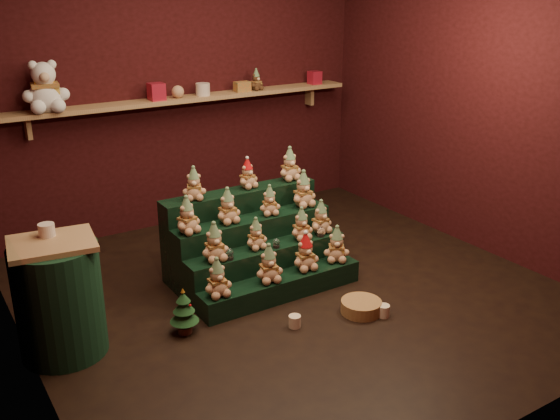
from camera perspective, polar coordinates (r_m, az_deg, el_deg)
ground at (r=5.11m, az=1.18°, el=-7.58°), size 4.00×4.00×0.00m
back_wall at (r=6.40m, az=-9.12°, el=11.14°), size 4.00×0.10×2.80m
front_wall at (r=3.19m, az=22.17°, el=0.77°), size 4.00×0.10×2.80m
right_wall at (r=5.99m, az=18.10°, el=9.80°), size 0.10×4.00×2.80m
back_shelf at (r=6.26m, az=-8.40°, el=9.99°), size 3.60×0.26×0.24m
riser_tier_front at (r=5.00m, az=0.13°, el=-7.04°), size 1.40×0.22×0.18m
riser_tier_midfront at (r=5.13m, az=-1.19°, el=-5.19°), size 1.40×0.22×0.36m
riser_tier_midback at (r=5.27m, az=-2.45°, el=-3.44°), size 1.40×0.22×0.54m
riser_tier_back at (r=5.41m, az=-3.63°, el=-1.77°), size 1.40×0.22×0.72m
teddy_0 at (r=4.64m, az=-5.76°, el=-6.16°), size 0.22×0.20×0.30m
teddy_1 at (r=4.83m, az=-1.03°, el=-4.90°), size 0.25×0.23×0.30m
teddy_2 at (r=5.03m, az=2.34°, el=-3.84°), size 0.24×0.22×0.31m
teddy_3 at (r=5.20m, az=5.20°, el=-3.12°), size 0.28×0.28×0.30m
teddy_4 at (r=4.78m, az=-6.03°, el=-2.92°), size 0.23×0.21×0.30m
teddy_5 at (r=4.98m, az=-2.22°, el=-2.18°), size 0.19×0.17×0.25m
teddy_6 at (r=5.15m, az=1.97°, el=-1.27°), size 0.20×0.18×0.27m
teddy_7 at (r=5.29m, az=3.75°, el=-0.65°), size 0.23×0.21×0.28m
teddy_8 at (r=4.85m, az=-8.50°, el=-0.48°), size 0.26×0.24×0.29m
teddy_9 at (r=5.02m, az=-4.81°, el=0.37°), size 0.22×0.20×0.29m
teddy_10 at (r=5.19m, az=-0.97°, el=0.89°), size 0.21×0.20×0.25m
teddy_11 at (r=5.37m, az=2.14°, el=1.92°), size 0.23×0.21×0.31m
teddy_12 at (r=5.05m, az=-7.88°, el=2.41°), size 0.24×0.23×0.27m
teddy_13 at (r=5.30m, az=-2.99°, el=3.35°), size 0.21×0.20×0.25m
teddy_14 at (r=5.51m, az=0.89°, el=4.22°), size 0.21×0.19×0.29m
snow_globe_a at (r=4.82m, az=-4.67°, el=-4.02°), size 0.07×0.07×0.09m
snow_globe_b at (r=5.02m, az=-0.34°, el=-3.05°), size 0.06×0.06×0.08m
snow_globe_c at (r=5.25m, az=3.72°, el=-1.94°), size 0.07×0.07×0.09m
side_table at (r=4.42m, az=-19.55°, el=-7.64°), size 0.59×0.57×0.82m
table_ornament at (r=4.32m, az=-20.56°, el=-1.72°), size 0.11×0.11×0.08m
mini_christmas_tree at (r=4.54m, az=-8.78°, el=-9.13°), size 0.21×0.21×0.35m
mug_left at (r=4.62m, az=1.35°, el=-10.14°), size 0.09×0.09×0.09m
mug_right at (r=4.82m, az=9.44°, el=-9.08°), size 0.09×0.09×0.09m
wicker_basket at (r=4.84m, az=7.43°, el=-8.76°), size 0.41×0.41×0.10m
white_bear at (r=5.77m, az=-20.77°, el=11.09°), size 0.44×0.40×0.55m
brown_bear at (r=6.55m, az=-2.19°, el=11.81°), size 0.18×0.16×0.21m
gift_tin_red_a at (r=6.10m, az=-11.23°, el=10.57°), size 0.14×0.14×0.16m
gift_tin_cream at (r=6.29m, az=-7.07°, el=10.89°), size 0.14×0.14×0.12m
gift_tin_red_b at (r=6.97m, az=3.18°, el=11.99°), size 0.12×0.12×0.14m
shelf_plush_ball at (r=6.18m, az=-9.33°, el=10.62°), size 0.12×0.12×0.12m
scarf_gift_box at (r=6.49m, az=-3.48°, el=11.20°), size 0.16×0.10×0.10m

